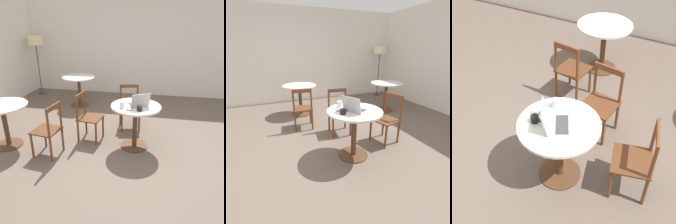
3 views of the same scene
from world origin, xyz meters
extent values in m
plane|color=#66564C|center=(0.00, 0.00, 0.00)|extent=(16.00, 16.00, 0.00)
cube|color=white|center=(0.00, 3.23, 1.35)|extent=(9.40, 0.06, 2.70)
cylinder|color=#51331E|center=(0.17, -0.22, 0.01)|extent=(0.46, 0.46, 0.02)
cylinder|color=#51331E|center=(0.17, -0.22, 0.37)|extent=(0.08, 0.08, 0.70)
cylinder|color=silver|center=(0.17, -0.22, 0.73)|extent=(0.81, 0.81, 0.03)
cylinder|color=#51331E|center=(1.93, 1.36, 0.01)|extent=(0.46, 0.46, 0.02)
cylinder|color=#51331E|center=(1.93, 1.36, 0.37)|extent=(0.08, 0.08, 0.70)
cylinder|color=silver|center=(1.93, 1.36, 0.73)|extent=(0.81, 0.81, 0.03)
cylinder|color=#51331E|center=(-0.22, 1.92, 0.01)|extent=(0.46, 0.46, 0.02)
cylinder|color=#51331E|center=(-0.22, 1.92, 0.37)|extent=(0.08, 0.08, 0.70)
cylinder|color=silver|center=(-0.22, 1.92, 0.73)|extent=(0.81, 0.81, 0.03)
cylinder|color=brown|center=(0.75, -0.25, 0.21)|extent=(0.04, 0.04, 0.41)
cylinder|color=brown|center=(0.67, 0.08, 0.21)|extent=(0.04, 0.04, 0.41)
cylinder|color=brown|center=(1.08, -0.17, 0.21)|extent=(0.04, 0.04, 0.41)
cylinder|color=brown|center=(1.00, 0.16, 0.21)|extent=(0.04, 0.04, 0.41)
cube|color=#562F1A|center=(0.87, -0.05, 0.42)|extent=(0.47, 0.47, 0.02)
cylinder|color=brown|center=(1.08, -0.17, 0.65)|extent=(0.04, 0.04, 0.43)
cylinder|color=brown|center=(1.00, 0.16, 0.65)|extent=(0.04, 0.04, 0.43)
cube|color=brown|center=(1.04, 0.00, 0.83)|extent=(0.11, 0.37, 0.07)
cylinder|color=brown|center=(0.42, 0.39, 0.21)|extent=(0.04, 0.04, 0.41)
cylinder|color=brown|center=(0.08, 0.43, 0.21)|extent=(0.04, 0.04, 0.41)
cylinder|color=brown|center=(0.46, 0.73, 0.21)|extent=(0.04, 0.04, 0.41)
cylinder|color=brown|center=(0.13, 0.77, 0.21)|extent=(0.04, 0.04, 0.41)
cube|color=#562F1A|center=(0.27, 0.58, 0.42)|extent=(0.44, 0.44, 0.02)
cylinder|color=brown|center=(0.46, 0.73, 0.65)|extent=(0.04, 0.04, 0.43)
cylinder|color=brown|center=(0.13, 0.77, 0.65)|extent=(0.04, 0.04, 0.43)
cube|color=brown|center=(0.30, 0.75, 0.83)|extent=(0.37, 0.07, 0.07)
cylinder|color=brown|center=(-0.47, 1.31, 0.21)|extent=(0.04, 0.04, 0.41)
cylinder|color=brown|center=(-0.14, 1.26, 0.21)|extent=(0.04, 0.04, 0.41)
cylinder|color=brown|center=(-0.52, 0.97, 0.21)|extent=(0.04, 0.04, 0.41)
cylinder|color=brown|center=(-0.18, 0.93, 0.21)|extent=(0.04, 0.04, 0.41)
cube|color=#562F1A|center=(-0.33, 1.12, 0.42)|extent=(0.44, 0.44, 0.02)
cylinder|color=brown|center=(-0.52, 0.97, 0.65)|extent=(0.04, 0.04, 0.43)
cylinder|color=brown|center=(-0.18, 0.93, 0.65)|extent=(0.04, 0.04, 0.43)
cube|color=brown|center=(-0.35, 0.95, 0.83)|extent=(0.37, 0.07, 0.07)
cylinder|color=#333333|center=(2.70, 2.85, 0.01)|extent=(0.25, 0.25, 0.02)
cylinder|color=#333333|center=(2.70, 2.85, 0.72)|extent=(0.02, 0.02, 1.41)
cylinder|color=beige|center=(2.70, 2.85, 1.53)|extent=(0.43, 0.43, 0.24)
cube|color=#B7B7BC|center=(0.19, -0.24, 0.76)|extent=(0.34, 0.37, 0.02)
cube|color=#38383D|center=(0.21, -0.23, 0.77)|extent=(0.23, 0.29, 0.00)
cube|color=#B7B7BC|center=(0.07, -0.30, 0.87)|extent=(0.19, 0.30, 0.22)
cube|color=#9EB2C6|center=(0.07, -0.30, 0.88)|extent=(0.17, 0.27, 0.19)
ellipsoid|color=#B7B7BC|center=(-0.06, -0.14, 0.77)|extent=(0.06, 0.10, 0.03)
cylinder|color=black|center=(-0.05, -0.29, 0.79)|extent=(0.08, 0.08, 0.08)
torus|color=black|center=(0.00, -0.29, 0.79)|extent=(0.05, 0.01, 0.05)
cylinder|color=silver|center=(0.02, -0.01, 0.80)|extent=(0.07, 0.07, 0.10)
camera|label=1|loc=(-3.11, -0.49, 1.97)|focal=35.00mm
camera|label=2|loc=(-0.95, -2.31, 1.59)|focal=28.00mm
camera|label=3|loc=(1.19, -2.07, 2.78)|focal=50.00mm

